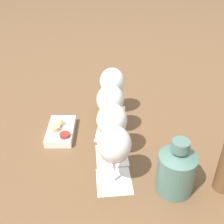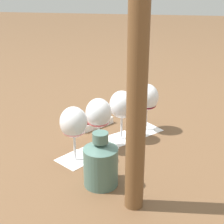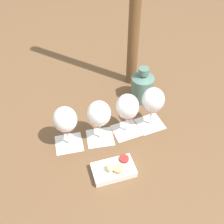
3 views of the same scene
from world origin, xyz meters
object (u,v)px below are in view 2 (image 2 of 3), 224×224
(wine_glass_1, at_px, (99,115))
(umbrella_pole, at_px, (139,28))
(wine_glass_0, at_px, (74,125))
(wine_glass_3, at_px, (147,99))
(ceramic_vase, at_px, (101,162))
(wine_glass_2, at_px, (122,107))
(snack_dish, at_px, (92,121))

(wine_glass_1, relative_size, umbrella_pole, 0.20)
(wine_glass_1, bearing_deg, umbrella_pole, -153.17)
(wine_glass_0, xyz_separation_m, wine_glass_3, (0.27, -0.22, 0.00))
(wine_glass_1, bearing_deg, wine_glass_0, 143.16)
(ceramic_vase, bearing_deg, umbrella_pole, -128.87)
(wine_glass_3, relative_size, ceramic_vase, 1.11)
(wine_glass_2, bearing_deg, wine_glass_1, 142.57)
(wine_glass_1, relative_size, ceramic_vase, 1.11)
(wine_glass_0, distance_m, wine_glass_3, 0.35)
(wine_glass_3, xyz_separation_m, umbrella_pole, (-0.48, 0.00, 0.34))
(wine_glass_1, bearing_deg, ceramic_vase, -168.06)
(umbrella_pole, bearing_deg, wine_glass_1, 26.83)
(wine_glass_1, bearing_deg, wine_glass_2, -37.43)
(wine_glass_2, height_order, wine_glass_3, same)
(wine_glass_1, xyz_separation_m, wine_glass_3, (0.18, -0.16, -0.00))
(wine_glass_1, xyz_separation_m, wine_glass_2, (0.09, -0.07, -0.00))
(wine_glass_2, relative_size, wine_glass_3, 1.00)
(snack_dish, height_order, umbrella_pole, umbrella_pole)
(wine_glass_0, xyz_separation_m, umbrella_pole, (-0.21, -0.22, 0.34))
(wine_glass_3, bearing_deg, ceramic_vase, 164.39)
(wine_glass_1, bearing_deg, snack_dish, 18.56)
(snack_dish, bearing_deg, wine_glass_3, -93.82)
(wine_glass_1, height_order, snack_dish, wine_glass_1)
(umbrella_pole, bearing_deg, wine_glass_0, 45.82)
(wine_glass_0, bearing_deg, wine_glass_3, -39.24)
(wine_glass_2, distance_m, umbrella_pole, 0.52)
(wine_glass_0, bearing_deg, ceramic_vase, -138.49)
(wine_glass_1, xyz_separation_m, umbrella_pole, (-0.30, -0.15, 0.34))
(wine_glass_3, bearing_deg, umbrella_pole, 179.41)
(wine_glass_0, relative_size, snack_dish, 1.08)
(wine_glass_1, height_order, umbrella_pole, umbrella_pole)
(umbrella_pole, bearing_deg, wine_glass_3, -0.59)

